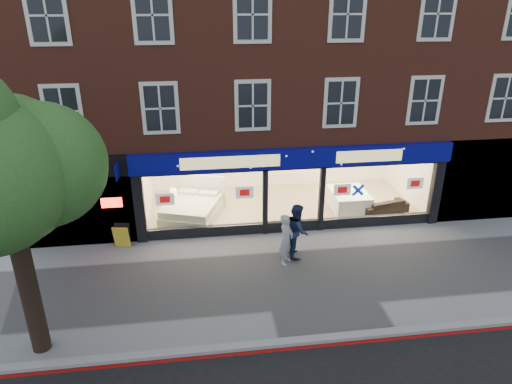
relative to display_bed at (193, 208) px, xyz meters
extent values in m
plane|color=gray|center=(3.68, -4.54, -0.48)|extent=(120.00, 120.00, 0.00)
cube|color=#8C0A07|center=(3.68, -7.64, -0.48)|extent=(60.00, 0.10, 0.01)
cube|color=gray|center=(3.68, -7.44, -0.42)|extent=(60.00, 0.25, 0.12)
cube|color=tan|center=(3.68, 0.71, -0.43)|extent=(11.00, 4.50, 0.10)
cube|color=brown|center=(3.68, 2.46, 6.17)|extent=(19.00, 8.00, 6.70)
cube|color=#070977|center=(3.68, -1.66, 2.47)|extent=(11.40, 0.28, 0.70)
cube|color=black|center=(3.68, -1.46, -0.28)|extent=(11.00, 0.18, 0.40)
cube|color=black|center=(-1.82, -1.49, 0.82)|extent=(0.35, 0.30, 2.60)
cube|color=black|center=(9.18, -1.49, 0.82)|extent=(0.35, 0.30, 2.60)
cube|color=white|center=(0.43, -1.54, 0.97)|extent=(4.20, 0.02, 2.10)
cube|color=white|center=(6.93, -1.54, 0.97)|extent=(4.20, 0.02, 2.10)
cube|color=white|center=(3.68, -1.29, 0.67)|extent=(1.80, 0.02, 2.10)
cube|color=silver|center=(3.68, 2.96, 0.82)|extent=(11.00, 0.20, 2.60)
cube|color=#FFEAC6|center=(3.68, 0.71, 2.12)|extent=(11.00, 4.50, 0.12)
cube|color=black|center=(-3.92, -1.24, 1.17)|extent=(3.80, 0.60, 3.30)
cube|color=#FF140C|center=(-2.72, -1.59, 1.12)|extent=(0.70, 0.04, 0.35)
cube|color=black|center=(11.18, -1.34, 1.17)|extent=(4.00, 0.40, 3.30)
cylinder|color=black|center=(-3.82, -6.74, 1.72)|extent=(0.44, 0.44, 4.40)
sphere|color=#1F511E|center=(-3.12, -7.14, 4.92)|extent=(2.40, 2.40, 2.40)
cube|color=beige|center=(-0.05, -0.13, -0.18)|extent=(2.61, 2.82, 0.40)
cube|color=beige|center=(-0.05, -0.13, 0.16)|extent=(2.51, 2.70, 0.29)
cube|color=beige|center=(0.36, 1.00, 0.31)|extent=(1.97, 0.81, 1.38)
cube|color=beige|center=(-0.17, 0.79, 0.38)|extent=(0.82, 0.60, 0.14)
cube|color=beige|center=(0.64, 0.50, 0.38)|extent=(0.82, 0.60, 0.14)
cube|color=brown|center=(-0.72, 0.26, -0.11)|extent=(0.57, 0.57, 0.55)
cube|color=white|center=(6.32, 0.00, -0.26)|extent=(1.43, 1.81, 0.24)
cube|color=white|center=(6.32, 0.00, -0.02)|extent=(1.43, 1.81, 0.24)
cube|color=white|center=(6.32, 0.00, 0.21)|extent=(1.43, 1.81, 0.24)
imported|color=black|center=(7.62, -0.58, -0.10)|extent=(2.03, 1.15, 0.56)
cube|color=gold|center=(-2.48, -1.84, -0.06)|extent=(0.60, 0.44, 0.85)
imported|color=#A3A4AA|center=(2.99, -3.64, 0.39)|extent=(0.69, 0.76, 1.74)
imported|color=#182545|center=(3.45, -3.21, 0.46)|extent=(0.80, 0.98, 1.88)
camera|label=1|loc=(0.29, -16.35, 7.60)|focal=32.00mm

